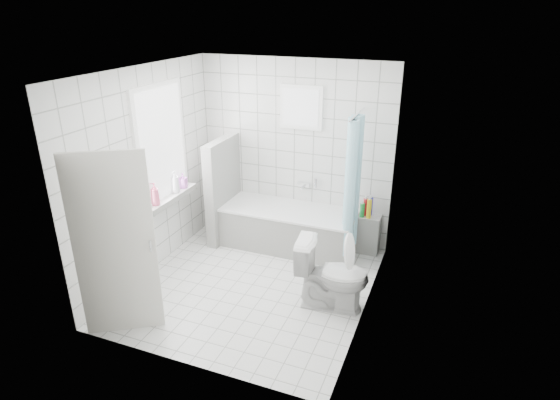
% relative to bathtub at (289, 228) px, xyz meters
% --- Properties ---
extents(ground, '(3.00, 3.00, 0.00)m').
position_rel_bathtub_xyz_m(ground, '(-0.07, -1.13, -0.29)').
color(ground, white).
rests_on(ground, ground).
extents(ceiling, '(3.00, 3.00, 0.00)m').
position_rel_bathtub_xyz_m(ceiling, '(-0.07, -1.13, 2.31)').
color(ceiling, white).
rests_on(ceiling, ground).
extents(wall_back, '(2.80, 0.02, 2.60)m').
position_rel_bathtub_xyz_m(wall_back, '(-0.07, 0.37, 1.01)').
color(wall_back, white).
rests_on(wall_back, ground).
extents(wall_front, '(2.80, 0.02, 2.60)m').
position_rel_bathtub_xyz_m(wall_front, '(-0.07, -2.62, 1.01)').
color(wall_front, white).
rests_on(wall_front, ground).
extents(wall_left, '(0.02, 3.00, 2.60)m').
position_rel_bathtub_xyz_m(wall_left, '(-1.47, -1.13, 1.01)').
color(wall_left, white).
rests_on(wall_left, ground).
extents(wall_right, '(0.02, 3.00, 2.60)m').
position_rel_bathtub_xyz_m(wall_right, '(1.33, -1.13, 1.01)').
color(wall_right, white).
rests_on(wall_right, ground).
extents(window_left, '(0.01, 0.90, 1.40)m').
position_rel_bathtub_xyz_m(window_left, '(-1.42, -0.83, 1.31)').
color(window_left, white).
rests_on(window_left, wall_left).
extents(window_back, '(0.50, 0.01, 0.50)m').
position_rel_bathtub_xyz_m(window_back, '(0.03, 0.33, 1.66)').
color(window_back, white).
rests_on(window_back, wall_back).
extents(window_sill, '(0.18, 1.02, 0.08)m').
position_rel_bathtub_xyz_m(window_sill, '(-1.38, -0.83, 0.57)').
color(window_sill, white).
rests_on(window_sill, wall_left).
extents(door, '(0.70, 0.46, 2.00)m').
position_rel_bathtub_xyz_m(door, '(-0.98, -2.39, 0.71)').
color(door, silver).
rests_on(door, ground).
extents(bathtub, '(1.89, 0.77, 0.58)m').
position_rel_bathtub_xyz_m(bathtub, '(0.00, 0.00, 0.00)').
color(bathtub, white).
rests_on(bathtub, ground).
extents(partition_wall, '(0.15, 0.85, 1.50)m').
position_rel_bathtub_xyz_m(partition_wall, '(-1.01, -0.05, 0.46)').
color(partition_wall, white).
rests_on(partition_wall, ground).
extents(tiled_ledge, '(0.40, 0.24, 0.55)m').
position_rel_bathtub_xyz_m(tiled_ledge, '(1.05, 0.25, -0.02)').
color(tiled_ledge, white).
rests_on(tiled_ledge, ground).
extents(toilet, '(0.87, 0.56, 0.83)m').
position_rel_bathtub_xyz_m(toilet, '(0.96, -1.19, 0.13)').
color(toilet, white).
rests_on(toilet, ground).
extents(curtain_rod, '(0.02, 0.80, 0.02)m').
position_rel_bathtub_xyz_m(curtain_rod, '(0.88, -0.03, 1.71)').
color(curtain_rod, silver).
rests_on(curtain_rod, wall_back).
extents(shower_curtain, '(0.14, 0.48, 1.78)m').
position_rel_bathtub_xyz_m(shower_curtain, '(0.88, -0.16, 0.81)').
color(shower_curtain, '#46B5CF').
rests_on(shower_curtain, curtain_rod).
extents(tub_faucet, '(0.18, 0.06, 0.06)m').
position_rel_bathtub_xyz_m(tub_faucet, '(0.10, 0.33, 0.56)').
color(tub_faucet, silver).
rests_on(tub_faucet, wall_back).
extents(sill_bottles, '(0.16, 0.78, 0.31)m').
position_rel_bathtub_xyz_m(sill_bottles, '(-1.37, -0.84, 0.75)').
color(sill_bottles, '#D56CD9').
rests_on(sill_bottles, window_sill).
extents(ledge_bottles, '(0.16, 0.17, 0.27)m').
position_rel_bathtub_xyz_m(ledge_bottles, '(1.05, 0.23, 0.38)').
color(ledge_bottles, '#168936').
rests_on(ledge_bottles, tiled_ledge).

